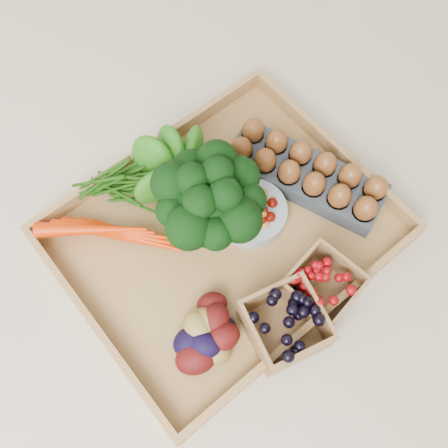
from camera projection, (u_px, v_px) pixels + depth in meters
ground at (224, 237)px, 0.91m from camera, size 4.00×4.00×0.00m
tray at (224, 236)px, 0.90m from camera, size 0.55×0.45×0.01m
carrots at (116, 232)px, 0.87m from camera, size 0.19×0.14×0.05m
lettuce at (186, 173)px, 0.87m from camera, size 0.13×0.13×0.13m
broccoli at (211, 215)px, 0.83m from camera, size 0.18×0.18×0.14m
cherry_bowl at (251, 213)px, 0.89m from camera, size 0.13×0.13×0.03m
egg_carton at (305, 176)px, 0.92m from camera, size 0.20×0.31×0.03m
potatoes at (211, 331)px, 0.78m from camera, size 0.14×0.14×0.08m
punnet_blackberry at (285, 324)px, 0.79m from camera, size 0.14×0.14×0.08m
punnet_raspberry at (322, 287)px, 0.82m from camera, size 0.12×0.12×0.07m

